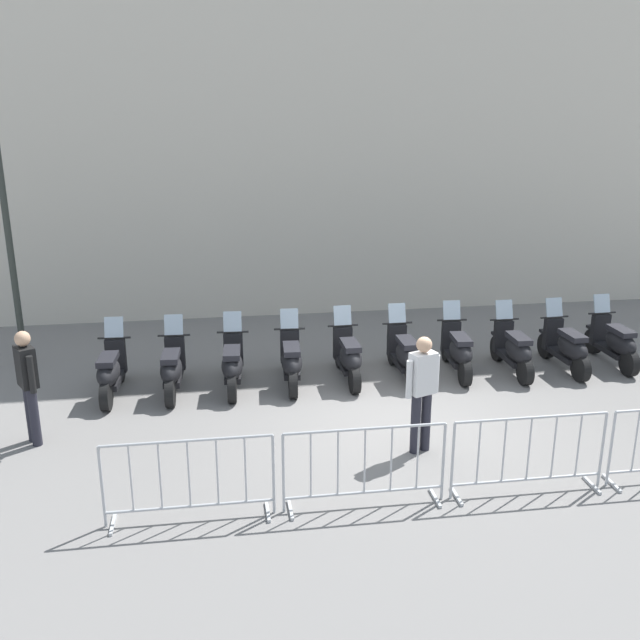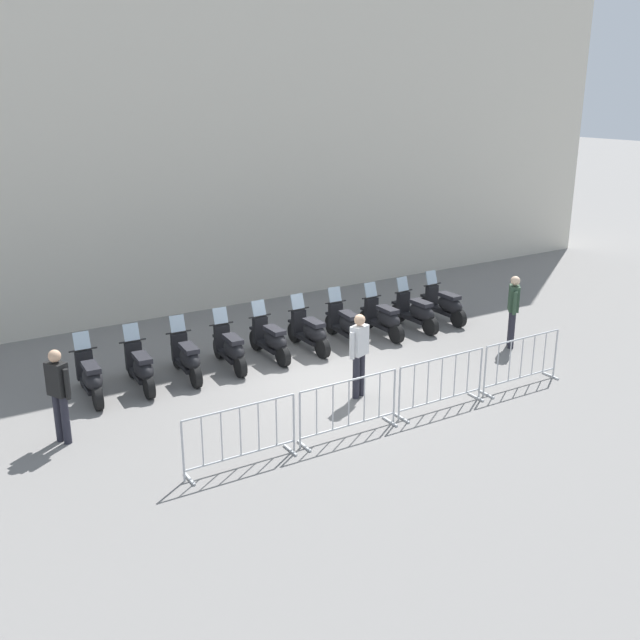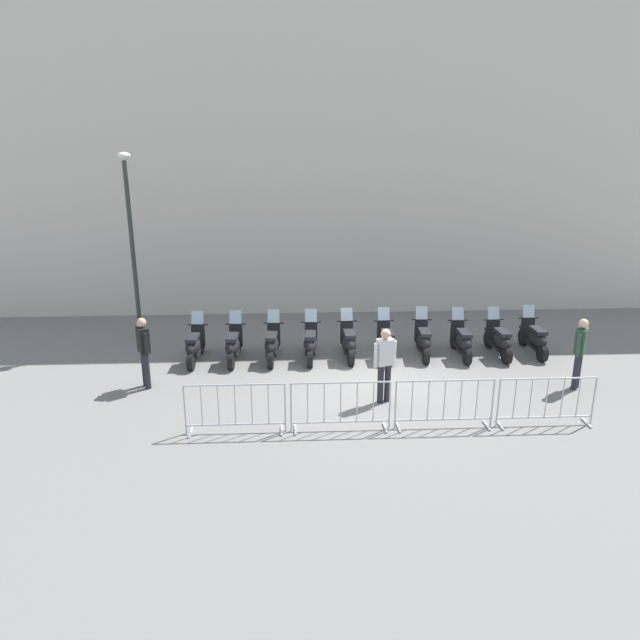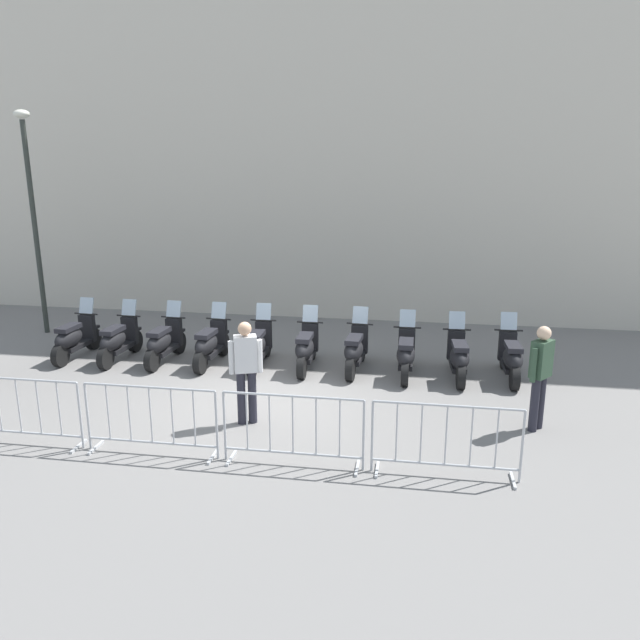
{
  "view_description": "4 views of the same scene",
  "coord_description": "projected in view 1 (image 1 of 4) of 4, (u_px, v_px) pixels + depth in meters",
  "views": [
    {
      "loc": [
        -4.74,
        -9.12,
        4.9
      ],
      "look_at": [
        -0.65,
        1.88,
        1.2
      ],
      "focal_mm": 40.2,
      "sensor_mm": 36.0,
      "label": 1
    },
    {
      "loc": [
        -10.2,
        -10.51,
        6.23
      ],
      "look_at": [
        0.55,
        0.96,
        0.99
      ],
      "focal_mm": 42.22,
      "sensor_mm": 36.0,
      "label": 2
    },
    {
      "loc": [
        -4.7,
        -12.47,
        5.86
      ],
      "look_at": [
        -1.04,
        1.42,
        1.28
      ],
      "focal_mm": 33.48,
      "sensor_mm": 36.0,
      "label": 3
    },
    {
      "loc": [
        0.59,
        -10.43,
        4.29
      ],
      "look_at": [
        1.15,
        1.65,
        1.06
      ],
      "focal_mm": 34.63,
      "sensor_mm": 36.0,
      "label": 4
    }
  ],
  "objects": [
    {
      "name": "barrier_segment_2",
      "position": [
        528.0,
        455.0,
        9.08
      ],
      "size": [
        2.0,
        0.82,
        1.07
      ],
      "color": "#B2B5B7",
      "rests_on": "ground"
    },
    {
      "name": "motorcycle_2",
      "position": [
        233.0,
        365.0,
        12.31
      ],
      "size": [
        0.75,
        1.69,
        1.24
      ],
      "color": "black",
      "rests_on": "ground"
    },
    {
      "name": "officer_mid_plaza",
      "position": [
        422.0,
        388.0,
        10.01
      ],
      "size": [
        0.55,
        0.27,
        1.73
      ],
      "color": "#23232D",
      "rests_on": "ground"
    },
    {
      "name": "motorcycle_7",
      "position": [
        514.0,
        350.0,
        13.03
      ],
      "size": [
        0.68,
        1.71,
        1.24
      ],
      "color": "black",
      "rests_on": "ground"
    },
    {
      "name": "motorcycle_3",
      "position": [
        291.0,
        361.0,
        12.48
      ],
      "size": [
        0.75,
        1.7,
        1.24
      ],
      "color": "black",
      "rests_on": "ground"
    },
    {
      "name": "motorcycle_8",
      "position": [
        566.0,
        347.0,
        13.17
      ],
      "size": [
        0.63,
        1.72,
        1.24
      ],
      "color": "black",
      "rests_on": "ground"
    },
    {
      "name": "motorcycle_6",
      "position": [
        458.0,
        351.0,
        12.99
      ],
      "size": [
        0.76,
        1.69,
        1.24
      ],
      "color": "black",
      "rests_on": "ground"
    },
    {
      "name": "ground_plane",
      "position": [
        401.0,
        422.0,
        11.2
      ],
      "size": [
        120.0,
        120.0,
        0.0
      ],
      "primitive_type": "plane",
      "color": "slate"
    },
    {
      "name": "barrier_segment_0",
      "position": [
        189.0,
        481.0,
        8.48
      ],
      "size": [
        2.0,
        0.82,
        1.07
      ],
      "color": "#B2B5B7",
      "rests_on": "ground"
    },
    {
      "name": "motorcycle_5",
      "position": [
        404.0,
        354.0,
        12.81
      ],
      "size": [
        0.67,
        1.72,
        1.24
      ],
      "color": "black",
      "rests_on": "ground"
    },
    {
      "name": "street_lamp",
      "position": [
        3.0,
        193.0,
        12.62
      ],
      "size": [
        0.36,
        0.36,
        5.31
      ],
      "color": "#2D332D",
      "rests_on": "ground"
    },
    {
      "name": "barrier_segment_1",
      "position": [
        365.0,
        468.0,
        8.78
      ],
      "size": [
        2.0,
        0.82,
        1.07
      ],
      "color": "#B2B5B7",
      "rests_on": "ground"
    },
    {
      "name": "building_facade",
      "position": [
        329.0,
        65.0,
        16.32
      ],
      "size": [
        27.89,
        8.12,
        11.06
      ],
      "primitive_type": "cube",
      "rotation": [
        0.0,
        0.0,
        -0.21
      ],
      "color": "beige",
      "rests_on": "ground"
    },
    {
      "name": "officer_by_barriers",
      "position": [
        28.0,
        381.0,
        10.25
      ],
      "size": [
        0.32,
        0.53,
        1.73
      ],
      "color": "#23232D",
      "rests_on": "ground"
    },
    {
      "name": "motorcycle_0",
      "position": [
        111.0,
        372.0,
        12.01
      ],
      "size": [
        0.74,
        1.7,
        1.24
      ],
      "color": "black",
      "rests_on": "ground"
    },
    {
      "name": "motorcycle_4",
      "position": [
        348.0,
        357.0,
        12.68
      ],
      "size": [
        0.67,
        1.72,
        1.24
      ],
      "color": "black",
      "rests_on": "ground"
    },
    {
      "name": "motorcycle_9",
      "position": [
        614.0,
        343.0,
        13.42
      ],
      "size": [
        0.66,
        1.72,
        1.24
      ],
      "color": "black",
      "rests_on": "ground"
    },
    {
      "name": "motorcycle_1",
      "position": [
        173.0,
        369.0,
        12.14
      ],
      "size": [
        0.74,
        1.7,
        1.24
      ],
      "color": "black",
      "rests_on": "ground"
    }
  ]
}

